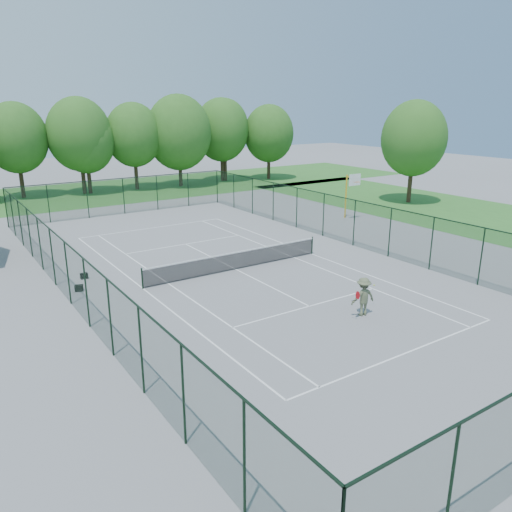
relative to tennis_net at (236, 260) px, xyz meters
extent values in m
plane|color=gray|center=(0.00, 0.00, -0.58)|extent=(140.00, 140.00, 0.00)
cube|color=#38792D|center=(0.00, 30.00, -0.57)|extent=(80.00, 16.00, 0.01)
cube|color=#38792D|center=(24.00, 4.00, -0.57)|extent=(14.00, 40.00, 0.01)
cube|color=white|center=(0.00, 11.88, -0.57)|extent=(10.97, 0.08, 0.01)
cube|color=white|center=(0.00, -11.88, -0.57)|extent=(10.97, 0.08, 0.01)
cube|color=white|center=(0.00, 6.40, -0.57)|extent=(8.23, 0.08, 0.01)
cube|color=white|center=(0.00, -6.40, -0.57)|extent=(8.23, 0.08, 0.01)
cube|color=white|center=(5.49, 0.00, -0.57)|extent=(0.08, 23.77, 0.01)
cube|color=white|center=(-5.49, 0.00, -0.57)|extent=(0.08, 23.77, 0.01)
cube|color=white|center=(4.12, 0.00, -0.57)|extent=(0.08, 23.77, 0.01)
cube|color=white|center=(-4.12, 0.00, -0.57)|extent=(0.08, 23.77, 0.01)
cube|color=white|center=(0.00, 0.00, -0.57)|extent=(0.08, 12.80, 0.01)
cylinder|color=black|center=(-5.50, 0.00, -0.03)|extent=(0.08, 0.08, 1.10)
cylinder|color=black|center=(5.50, 0.00, -0.03)|extent=(0.08, 0.08, 1.10)
cube|color=black|center=(0.00, 0.00, -0.08)|extent=(11.00, 0.02, 0.96)
cube|color=white|center=(0.00, 0.00, 0.42)|extent=(11.00, 0.05, 0.07)
cube|color=#173520|center=(0.00, 18.00, 0.92)|extent=(18.00, 0.02, 3.00)
cube|color=#173520|center=(9.00, 0.00, 0.92)|extent=(0.02, 36.00, 3.00)
cube|color=#173520|center=(-9.00, 0.00, 0.92)|extent=(0.02, 36.00, 3.00)
cube|color=black|center=(0.00, 18.00, 2.42)|extent=(18.00, 0.05, 0.05)
cube|color=black|center=(9.00, 0.00, 2.42)|extent=(0.05, 36.00, 0.05)
cube|color=black|center=(-9.00, 0.00, 2.42)|extent=(0.05, 36.00, 0.05)
cylinder|color=#3C2A1B|center=(0.00, 30.00, 1.52)|extent=(0.40, 0.40, 4.20)
ellipsoid|color=#387125|center=(0.00, 30.00, 5.42)|extent=(6.40, 6.40, 7.40)
cylinder|color=#3C2A1B|center=(16.50, 30.00, 1.52)|extent=(0.40, 0.40, 4.20)
ellipsoid|color=#387125|center=(16.50, 30.00, 5.42)|extent=(6.40, 6.40, 7.40)
cylinder|color=gold|center=(14.43, 6.49, 1.17)|extent=(0.12, 0.12, 3.50)
cube|color=gold|center=(14.43, 6.04, 2.77)|extent=(0.08, 0.90, 0.08)
cube|color=white|center=(14.43, 5.59, 2.62)|extent=(1.20, 0.05, 0.90)
torus|color=orange|center=(14.43, 5.36, 2.47)|extent=(0.48, 0.48, 0.02)
cylinder|color=#3C2A1B|center=(24.10, 8.08, 1.49)|extent=(0.39, 0.39, 4.13)
ellipsoid|color=#387125|center=(24.10, 8.08, 5.33)|extent=(5.90, 5.90, 6.88)
cube|color=black|center=(-8.24, 1.46, -0.42)|extent=(0.46, 0.36, 0.32)
cube|color=black|center=(-7.51, 3.20, -0.42)|extent=(0.41, 0.27, 0.30)
imported|color=#586042|center=(1.30, -8.45, 0.29)|extent=(1.21, 0.83, 1.73)
sphere|color=#CAED2E|center=(2.38, -8.05, 0.47)|extent=(0.07, 0.07, 0.07)
camera|label=1|loc=(-13.81, -22.65, 8.28)|focal=35.00mm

